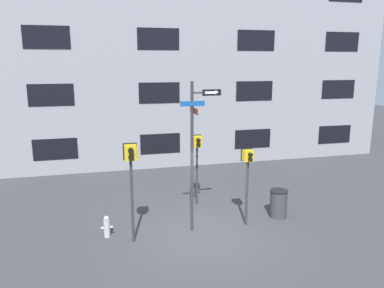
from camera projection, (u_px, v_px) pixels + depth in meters
The scene contains 8 objects.
ground_plane at pixel (203, 235), 11.20m from camera, with size 60.00×60.00×0.00m, color #38383A.
building_facade at pixel (157, 39), 17.30m from camera, with size 24.00×0.63×12.21m.
street_sign_pole at pixel (194, 146), 10.95m from camera, with size 1.22×0.84×4.54m.
pedestrian_signal_left at pixel (131, 165), 10.31m from camera, with size 0.39×0.40×2.88m.
pedestrian_signal_right at pixel (248, 167), 11.51m from camera, with size 0.35×0.40×2.46m.
pedestrian_signal_across at pixel (197, 151), 13.22m from camera, with size 0.36×0.40×2.55m.
fire_hydrant at pixel (107, 227), 11.02m from camera, with size 0.34×0.18×0.65m.
trash_bin at pixel (278, 203), 12.44m from camera, with size 0.60×0.60×0.92m.
Camera 1 is at (-2.87, -9.95, 5.05)m, focal length 35.00 mm.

